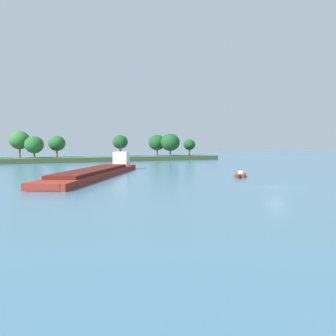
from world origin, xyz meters
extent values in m
plane|color=teal|center=(0.00, 0.00, 0.00)|extent=(400.00, 400.00, 0.00)
cube|color=#4C6038|center=(-0.41, 83.43, 0.69)|extent=(88.98, 14.84, 1.38)
cylinder|color=#513823|center=(-17.65, 84.42, 2.72)|extent=(0.44, 0.44, 2.69)
ellipsoid|color=#2D6B33|center=(-17.65, 84.42, 6.35)|extent=(5.72, 5.72, 5.15)
cylinder|color=#513823|center=(-14.52, 79.89, 2.17)|extent=(0.44, 0.44, 1.59)
ellipsoid|color=#235B28|center=(-14.52, 79.89, 5.06)|extent=(5.24, 5.24, 4.72)
cylinder|color=#513823|center=(-7.20, 84.65, 2.41)|extent=(0.44, 0.44, 2.08)
ellipsoid|color=#235B28|center=(-7.20, 84.65, 5.45)|extent=(4.99, 4.99, 4.49)
cylinder|color=#513823|center=(12.19, 83.48, 2.66)|extent=(0.44, 0.44, 2.58)
ellipsoid|color=#194C23|center=(12.19, 83.48, 5.86)|extent=(4.78, 4.78, 4.30)
cylinder|color=#513823|center=(26.24, 85.81, 2.40)|extent=(0.44, 0.44, 2.04)
ellipsoid|color=#194C23|center=(26.24, 85.81, 5.71)|extent=(5.74, 5.74, 5.17)
cylinder|color=#513823|center=(28.24, 80.26, 2.33)|extent=(0.44, 0.44, 1.90)
ellipsoid|color=#194C23|center=(28.24, 80.26, 5.75)|extent=(6.18, 6.18, 5.56)
cylinder|color=#513823|center=(37.15, 83.10, 2.38)|extent=(0.44, 0.44, 2.00)
ellipsoid|color=#194C23|center=(37.15, 83.10, 4.99)|extent=(4.03, 4.03, 3.62)
cube|color=maroon|center=(-14.44, 26.67, 0.45)|extent=(28.18, 38.01, 0.91)
cube|color=#4F1812|center=(-15.28, 25.43, 1.16)|extent=(20.37, 27.05, 0.50)
cube|color=white|center=(-3.74, 42.39, 2.31)|extent=(4.17, 4.26, 2.80)
cylinder|color=#333338|center=(-3.74, 42.39, 4.61)|extent=(0.12, 0.12, 1.80)
cube|color=maroon|center=(-26.15, 9.46, 0.50)|extent=(3.74, 2.94, 0.82)
cube|color=maroon|center=(5.95, 14.87, 0.26)|extent=(4.19, 4.43, 0.52)
cube|color=beige|center=(6.18, 15.12, 0.77)|extent=(0.90, 0.88, 0.50)
cube|color=black|center=(4.32, 13.05, 0.28)|extent=(0.43, 0.42, 0.56)
camera|label=1|loc=(-35.93, -39.05, 5.50)|focal=44.71mm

